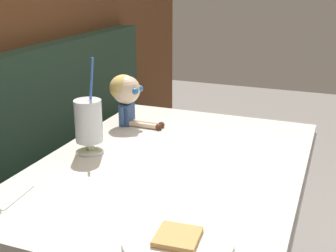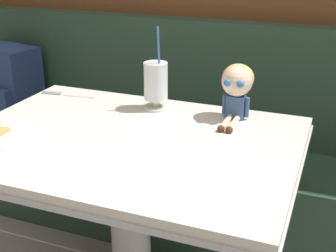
{
  "view_description": "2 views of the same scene",
  "coord_description": "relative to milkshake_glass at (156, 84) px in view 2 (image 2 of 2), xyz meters",
  "views": [
    {
      "loc": [
        -1.21,
        -0.28,
        1.31
      ],
      "look_at": [
        0.02,
        0.2,
        0.85
      ],
      "focal_mm": 47.9,
      "sensor_mm": 36.0,
      "label": 1
    },
    {
      "loc": [
        0.62,
        -1.05,
        1.35
      ],
      "look_at": [
        0.11,
        0.26,
        0.77
      ],
      "focal_mm": 49.17,
      "sensor_mm": 36.0,
      "label": 2
    }
  ],
  "objects": [
    {
      "name": "booth_bench",
      "position": [
        0.02,
        0.35,
        -0.51
      ],
      "size": [
        2.6,
        0.48,
        1.0
      ],
      "color": "#233D2D",
      "rests_on": "ground"
    },
    {
      "name": "diner_table",
      "position": [
        0.02,
        -0.28,
        -0.3
      ],
      "size": [
        1.11,
        0.81,
        0.74
      ],
      "color": "silver",
      "rests_on": "ground"
    },
    {
      "name": "milkshake_glass",
      "position": [
        0.0,
        0.0,
        0.0
      ],
      "size": [
        0.1,
        0.1,
        0.32
      ],
      "color": "silver",
      "rests_on": "diner_table"
    },
    {
      "name": "butter_knife",
      "position": [
        -0.44,
        0.01,
        -0.09
      ],
      "size": [
        0.24,
        0.04,
        0.01
      ],
      "color": "silver",
      "rests_on": "diner_table"
    },
    {
      "name": "seated_doll",
      "position": [
        0.3,
        0.01,
        0.03
      ],
      "size": [
        0.11,
        0.22,
        0.2
      ],
      "color": "#385689",
      "rests_on": "diner_table"
    },
    {
      "name": "backpack",
      "position": [
        -0.96,
        0.32,
        -0.18
      ],
      "size": [
        0.33,
        0.29,
        0.41
      ],
      "color": "navy",
      "rests_on": "booth_bench"
    }
  ]
}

